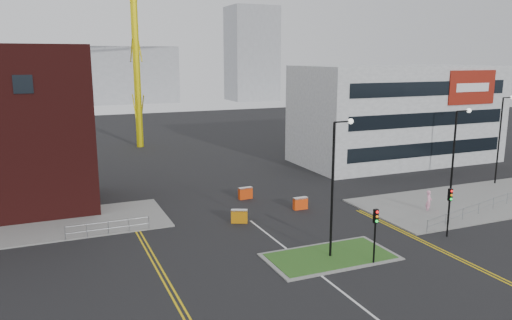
{
  "coord_description": "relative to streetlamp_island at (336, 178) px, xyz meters",
  "views": [
    {
      "loc": [
        -14.67,
        -18.64,
        12.99
      ],
      "look_at": [
        0.48,
        16.99,
        5.0
      ],
      "focal_mm": 35.0,
      "sensor_mm": 36.0,
      "label": 1
    }
  ],
  "objects": [
    {
      "name": "traffic_light_island",
      "position": [
        1.78,
        -2.02,
        -2.85
      ],
      "size": [
        0.28,
        0.33,
        3.65
      ],
      "color": "black",
      "rests_on": "ground"
    },
    {
      "name": "barrier_right",
      "position": [
        2.98,
        10.22,
        -4.83
      ],
      "size": [
        1.27,
        0.43,
        1.07
      ],
      "color": "#EF430D",
      "rests_on": "ground"
    },
    {
      "name": "skyline_d",
      "position": [
        -10.22,
        132.0,
        0.59
      ],
      "size": [
        30.0,
        12.0,
        12.0
      ],
      "primitive_type": "cube",
      "color": "gray",
      "rests_on": "ground"
    },
    {
      "name": "grass_island",
      "position": [
        -0.22,
        0.0,
        -5.35
      ],
      "size": [
        8.0,
        4.0,
        0.12
      ],
      "primitive_type": "cube",
      "color": "#214F1A",
      "rests_on": "ground"
    },
    {
      "name": "yellow_right_a",
      "position": [
        7.28,
        -2.0,
        -5.41
      ],
      "size": [
        0.12,
        20.0,
        0.01
      ],
      "primitive_type": "cube",
      "color": "gold",
      "rests_on": "ground"
    },
    {
      "name": "skyline_b",
      "position": [
        7.78,
        122.0,
        2.59
      ],
      "size": [
        24.0,
        12.0,
        16.0
      ],
      "primitive_type": "cube",
      "color": "gray",
      "rests_on": "ground"
    },
    {
      "name": "skyline_c",
      "position": [
        42.78,
        117.0,
        8.59
      ],
      "size": [
        14.0,
        12.0,
        28.0
      ],
      "primitive_type": "cube",
      "color": "gray",
      "rests_on": "ground"
    },
    {
      "name": "streetlamp_right_near",
      "position": [
        12.0,
        2.0,
        0.0
      ],
      "size": [
        1.46,
        0.36,
        9.18
      ],
      "color": "black",
      "rests_on": "ground"
    },
    {
      "name": "pedestrian",
      "position": [
        12.69,
        5.23,
        -4.46
      ],
      "size": [
        0.83,
        0.76,
        1.9
      ],
      "primitive_type": "imported",
      "rotation": [
        0.0,
        0.0,
        0.57
      ],
      "color": "#F8A0C0",
      "rests_on": "ground"
    },
    {
      "name": "railing_left",
      "position": [
        -13.22,
        10.0,
        -4.67
      ],
      "size": [
        6.05,
        0.05,
        1.1
      ],
      "color": "gray",
      "rests_on": "ground"
    },
    {
      "name": "streetlamp_island",
      "position": [
        0.0,
        0.0,
        0.0
      ],
      "size": [
        1.46,
        0.36,
        9.18
      ],
      "color": "black",
      "rests_on": "ground"
    },
    {
      "name": "yellow_left_a",
      "position": [
        -11.22,
        2.0,
        -5.41
      ],
      "size": [
        0.12,
        24.0,
        0.01
      ],
      "primitive_type": "cube",
      "color": "gold",
      "rests_on": "ground"
    },
    {
      "name": "yellow_right_b",
      "position": [
        7.58,
        -2.0,
        -5.41
      ],
      "size": [
        0.12,
        20.0,
        0.01
      ],
      "primitive_type": "cube",
      "color": "gold",
      "rests_on": "ground"
    },
    {
      "name": "island_kerb",
      "position": [
        -0.22,
        0.0,
        -5.37
      ],
      "size": [
        8.6,
        4.6,
        0.08
      ],
      "primitive_type": "cube",
      "color": "slate",
      "rests_on": "ground"
    },
    {
      "name": "office_block",
      "position": [
        23.79,
        23.97,
        0.59
      ],
      "size": [
        25.0,
        12.2,
        12.0
      ],
      "color": "#A5A8AA",
      "rests_on": "ground"
    },
    {
      "name": "yellow_left_b",
      "position": [
        -10.92,
        2.0,
        -5.41
      ],
      "size": [
        0.12,
        24.0,
        0.01
      ],
      "primitive_type": "cube",
      "color": "gold",
      "rests_on": "ground"
    },
    {
      "name": "barrier_mid",
      "position": [
        -0.22,
        15.1,
        -4.81
      ],
      "size": [
        1.34,
        0.53,
        1.11
      ],
      "color": "red",
      "rests_on": "ground"
    },
    {
      "name": "pavement_right",
      "position": [
        19.78,
        6.0,
        -5.35
      ],
      "size": [
        24.0,
        10.0,
        0.12
      ],
      "primitive_type": "cube",
      "color": "slate",
      "rests_on": "ground"
    },
    {
      "name": "traffic_light_right",
      "position": [
        9.78,
        -0.02,
        -2.85
      ],
      "size": [
        0.28,
        0.33,
        3.65
      ],
      "color": "black",
      "rests_on": "ground"
    },
    {
      "name": "barrier_left",
      "position": [
        -3.22,
        8.92,
        -4.82
      ],
      "size": [
        1.36,
        0.93,
        1.09
      ],
      "color": "#C5760A",
      "rests_on": "ground"
    },
    {
      "name": "centre_line",
      "position": [
        -2.22,
        -6.0,
        -5.41
      ],
      "size": [
        0.15,
        30.0,
        0.01
      ],
      "primitive_type": "cube",
      "color": "silver",
      "rests_on": "ground"
    },
    {
      "name": "railing_right",
      "position": [
        18.28,
        3.5,
        -4.63
      ],
      "size": [
        19.05,
        5.05,
        1.1
      ],
      "color": "gray",
      "rests_on": "ground"
    },
    {
      "name": "streetlamp_right_far",
      "position": [
        26.0,
        10.0,
        0.0
      ],
      "size": [
        1.46,
        0.36,
        9.18
      ],
      "color": "black",
      "rests_on": "ground"
    }
  ]
}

